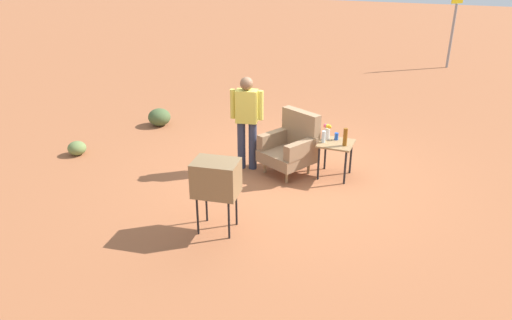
# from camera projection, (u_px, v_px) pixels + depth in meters

# --- Properties ---
(ground_plane) EXTENTS (60.00, 60.00, 0.00)m
(ground_plane) POSITION_uv_depth(u_px,v_px,m) (293.00, 175.00, 8.29)
(ground_plane) COLOR #A05B38
(armchair) EXTENTS (1.03, 1.04, 1.06)m
(armchair) POSITION_uv_depth(u_px,v_px,m) (291.00, 145.00, 8.21)
(armchair) COLOR #937047
(armchair) RESTS_ON ground
(side_table) EXTENTS (0.56, 0.56, 0.62)m
(side_table) POSITION_uv_depth(u_px,v_px,m) (336.00, 148.00, 8.03)
(side_table) COLOR black
(side_table) RESTS_ON ground
(tv_on_stand) EXTENTS (0.66, 0.52, 1.03)m
(tv_on_stand) POSITION_uv_depth(u_px,v_px,m) (216.00, 178.00, 6.38)
(tv_on_stand) COLOR black
(tv_on_stand) RESTS_ON ground
(person_standing) EXTENTS (0.56, 0.29, 1.64)m
(person_standing) POSITION_uv_depth(u_px,v_px,m) (247.00, 118.00, 8.18)
(person_standing) COLOR #2D3347
(person_standing) RESTS_ON ground
(road_sign) EXTENTS (0.33, 0.33, 2.44)m
(road_sign) POSITION_uv_depth(u_px,v_px,m) (454.00, 24.00, 15.17)
(road_sign) COLOR gray
(road_sign) RESTS_ON ground
(bottle_tall_amber) EXTENTS (0.07, 0.07, 0.30)m
(bottle_tall_amber) POSITION_uv_depth(u_px,v_px,m) (345.00, 137.00, 7.82)
(bottle_tall_amber) COLOR brown
(bottle_tall_amber) RESTS_ON side_table
(soda_can_blue) EXTENTS (0.07, 0.07, 0.12)m
(soda_can_blue) POSITION_uv_depth(u_px,v_px,m) (336.00, 136.00, 8.09)
(soda_can_blue) COLOR blue
(soda_can_blue) RESTS_ON side_table
(bottle_short_clear) EXTENTS (0.06, 0.06, 0.20)m
(bottle_short_clear) POSITION_uv_depth(u_px,v_px,m) (324.00, 137.00, 7.97)
(bottle_short_clear) COLOR silver
(bottle_short_clear) RESTS_ON side_table
(flower_vase) EXTENTS (0.15, 0.09, 0.27)m
(flower_vase) POSITION_uv_depth(u_px,v_px,m) (327.00, 131.00, 8.09)
(flower_vase) COLOR silver
(flower_vase) RESTS_ON side_table
(shrub_near) EXTENTS (0.49, 0.49, 0.38)m
(shrub_near) POSITION_uv_depth(u_px,v_px,m) (159.00, 117.00, 10.53)
(shrub_near) COLOR #475B33
(shrub_near) RESTS_ON ground
(shrub_mid) EXTENTS (0.34, 0.34, 0.26)m
(shrub_mid) POSITION_uv_depth(u_px,v_px,m) (77.00, 148.00, 9.04)
(shrub_mid) COLOR olive
(shrub_mid) RESTS_ON ground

